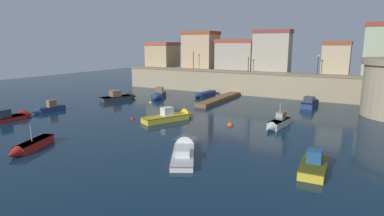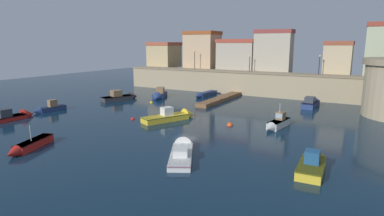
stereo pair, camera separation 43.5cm
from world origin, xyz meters
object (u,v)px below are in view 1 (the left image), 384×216
Objects in this scene: moored_boat_2 at (203,94)px; moored_boat_0 at (277,123)px; moored_boat_1 at (314,163)px; moored_boat_10 at (121,97)px; mooring_buoy_1 at (151,103)px; moored_boat_7 at (184,150)px; quay_lamp_1 at (248,60)px; mooring_buoy_2 at (133,119)px; quay_lamp_2 at (318,61)px; moored_boat_5 at (173,116)px; moored_boat_4 at (311,103)px; quay_lamp_0 at (193,57)px; moored_boat_8 at (29,146)px; moored_boat_3 at (158,95)px; moored_boat_9 at (47,109)px; mooring_buoy_0 at (230,125)px; moored_boat_6 at (11,117)px.

moored_boat_0 is at bearing 51.76° from moored_boat_2.
moored_boat_10 is at bearing 61.71° from moored_boat_1.
moored_boat_1 is 10.06× the size of mooring_buoy_1.
quay_lamp_1 is at bearing -17.63° from moored_boat_7.
mooring_buoy_2 is at bearing -65.86° from moored_boat_0.
moored_boat_0 is at bearing -79.37° from moored_boat_10.
quay_lamp_1 reaches higher than moored_boat_7.
quay_lamp_2 is 0.44× the size of moored_boat_5.
quay_lamp_2 is 0.56× the size of moored_boat_4.
quay_lamp_2 is (23.75, 0.00, -0.30)m from quay_lamp_0.
quay_lamp_2 reaches higher than moored_boat_2.
moored_boat_8 is at bearing -135.23° from moored_boat_10.
moored_boat_5 is at bearing 146.03° from moored_boat_4.
moored_boat_4 is at bearing -40.43° from moored_boat_7.
moored_boat_7 is 13.69× the size of mooring_buoy_2.
moored_boat_3 is (-24.44, -11.64, -5.98)m from quay_lamp_2.
moored_boat_5 is at bearing 113.04° from moored_boat_9.
quay_lamp_0 is 29.99m from mooring_buoy_0.
moored_boat_6 is at bearing -165.96° from moored_boat_10.
quay_lamp_0 is at bearing 38.52° from moored_boat_1.
moored_boat_6 is at bearing -41.05° from moored_boat_3.
moored_boat_8 is (5.36, -40.21, -6.41)m from quay_lamp_0.
moored_boat_5 is 7.43m from mooring_buoy_0.
moored_boat_6 is 15.17m from mooring_buoy_2.
moored_boat_3 is at bearing -154.53° from quay_lamp_2.
moored_boat_10 is at bearing 24.01° from moored_boat_7.
mooring_buoy_1 is 11.39m from mooring_buoy_2.
moored_boat_4 is 27.00m from mooring_buoy_2.
moored_boat_3 is 29.28m from moored_boat_7.
moored_boat_4 is at bearing 132.00° from moored_boat_8.
quay_lamp_2 reaches higher than mooring_buoy_1.
moored_boat_7 is (-5.84, -34.26, -6.19)m from quay_lamp_2.
quay_lamp_0 is at bearing 102.38° from mooring_buoy_2.
moored_boat_7 is 26.17m from moored_boat_9.
moored_boat_8 is (-18.40, -40.21, -6.11)m from quay_lamp_2.
moored_boat_0 is 10.33× the size of mooring_buoy_1.
moored_boat_4 is 1.20× the size of moored_boat_9.
moored_boat_6 is at bearing 90.18° from moored_boat_1.
quay_lamp_1 is at bearing -24.30° from moored_boat_10.
moored_boat_5 is at bearing -40.57° from mooring_buoy_1.
moored_boat_2 is (-6.13, -6.20, -5.96)m from quay_lamp_1.
quay_lamp_0 reaches higher than mooring_buoy_2.
moored_boat_6 is (-35.62, -1.83, -0.08)m from moored_boat_1.
moored_boat_9 is (-13.15, -22.42, 0.07)m from moored_boat_2.
moored_boat_8 reaches higher than moored_boat_9.
moored_boat_10 is (-10.54, -10.14, 0.15)m from moored_boat_2.
moored_boat_3 is 18.35m from moored_boat_9.
moored_boat_1 is 0.80× the size of moored_boat_2.
quay_lamp_2 is 0.58× the size of moored_boat_8.
moored_boat_4 reaches higher than moored_boat_5.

